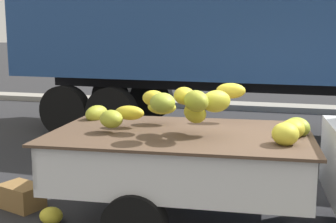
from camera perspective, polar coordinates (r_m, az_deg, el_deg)
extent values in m
cube|color=gray|center=(13.25, 14.22, 0.46)|extent=(80.00, 0.80, 0.16)
cube|color=white|center=(5.04, 1.60, -8.20)|extent=(2.80, 1.86, 0.08)
cube|color=white|center=(5.73, 2.93, -3.32)|extent=(2.66, 0.28, 0.44)
cube|color=white|center=(4.21, -0.19, -8.08)|extent=(2.66, 0.28, 0.44)
cube|color=white|center=(4.93, 16.87, -5.87)|extent=(0.19, 1.64, 0.44)
cube|color=white|center=(5.33, -12.44, -4.52)|extent=(0.19, 1.64, 0.44)
cube|color=#B21914|center=(5.76, 2.96, -3.65)|extent=(2.55, 0.23, 0.07)
cube|color=brown|center=(4.91, 1.62, -2.75)|extent=(2.93, 1.99, 0.03)
ellipsoid|color=gold|center=(4.84, -1.83, 1.70)|extent=(0.35, 0.33, 0.17)
ellipsoid|color=gold|center=(4.70, 6.09, 1.29)|extent=(0.38, 0.38, 0.23)
ellipsoid|color=#A0A92E|center=(4.89, -7.17, -0.95)|extent=(0.36, 0.35, 0.20)
ellipsoid|color=gold|center=(5.14, -4.90, -0.17)|extent=(0.35, 0.19, 0.16)
ellipsoid|color=gold|center=(4.46, 14.60, -2.77)|extent=(0.27, 0.30, 0.22)
ellipsoid|color=#969F28|center=(4.48, 3.57, 1.33)|extent=(0.38, 0.41, 0.21)
ellipsoid|color=#A0A82C|center=(5.71, -8.99, -0.28)|extent=(0.30, 0.39, 0.21)
ellipsoid|color=#97A72F|center=(4.96, 16.02, -1.90)|extent=(0.37, 0.39, 0.21)
ellipsoid|color=#93A32D|center=(4.43, -0.70, 1.13)|extent=(0.34, 0.37, 0.19)
ellipsoid|color=gold|center=(4.83, 15.46, -2.13)|extent=(0.26, 0.32, 0.20)
ellipsoid|color=gold|center=(4.73, 2.08, 1.99)|extent=(0.36, 0.43, 0.18)
ellipsoid|color=gold|center=(4.76, 3.41, -0.15)|extent=(0.38, 0.41, 0.22)
ellipsoid|color=gold|center=(5.29, -0.79, 0.55)|extent=(0.37, 0.25, 0.17)
ellipsoid|color=yellow|center=(5.49, 7.92, 2.60)|extent=(0.38, 0.23, 0.19)
cylinder|color=black|center=(5.91, -0.18, -8.13)|extent=(0.65, 0.25, 0.64)
cube|color=navy|center=(9.53, 16.47, 12.11)|extent=(12.07, 2.85, 2.70)
cube|color=black|center=(9.57, 16.05, 3.12)|extent=(11.05, 0.72, 0.30)
cylinder|color=black|center=(11.50, -2.10, 1.71)|extent=(1.09, 0.33, 1.08)
cylinder|color=black|center=(9.30, -7.12, -0.24)|extent=(1.09, 0.33, 1.08)
cylinder|color=black|center=(11.91, -7.00, 1.91)|extent=(1.09, 0.33, 1.08)
cylinder|color=black|center=(9.80, -12.86, 0.09)|extent=(1.09, 0.33, 1.08)
ellipsoid|color=yellow|center=(5.44, -14.54, -12.61)|extent=(0.37, 0.35, 0.19)
cube|color=olive|center=(5.98, -18.01, -10.13)|extent=(0.60, 0.50, 0.30)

